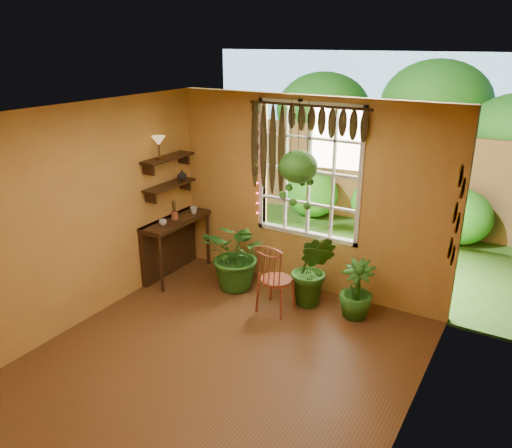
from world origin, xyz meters
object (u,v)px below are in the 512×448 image
Objects in this scene: windsor_chair at (275,289)px; potted_plant_mid at (313,270)px; counter_ledge at (171,239)px; potted_plant_left at (238,255)px; hanging_basket at (298,168)px.

potted_plant_mid is at bearing 48.66° from windsor_chair.
potted_plant_left is at bearing 4.91° from counter_ledge.
potted_plant_left reaches higher than potted_plant_mid.
potted_plant_left is 0.76× the size of hanging_basket.
potted_plant_left reaches higher than counter_ledge.
potted_plant_mid is at bearing -11.91° from hanging_basket.
potted_plant_left is (1.13, 0.10, -0.03)m from counter_ledge.
hanging_basket is (0.07, 0.45, 1.52)m from windsor_chair.
potted_plant_mid is 0.75× the size of hanging_basket.
potted_plant_mid is at bearing 4.91° from counter_ledge.
windsor_chair is 1.59m from hanging_basket.
potted_plant_left is at bearing 159.48° from windsor_chair.
windsor_chair is 0.83m from potted_plant_left.
windsor_chair reaches higher than counter_ledge.
counter_ledge is 0.87× the size of hanging_basket.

